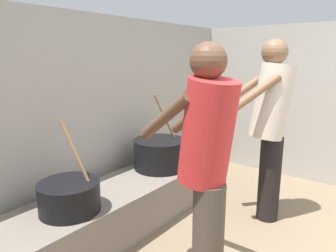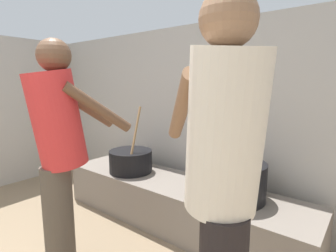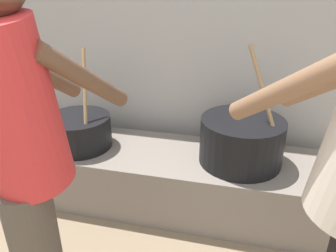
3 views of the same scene
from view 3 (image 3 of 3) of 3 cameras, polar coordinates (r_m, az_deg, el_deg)
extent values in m
cube|color=#ADA8A0|center=(2.55, -0.11, 12.06)|extent=(4.93, 0.20, 1.90)
cube|color=slate|center=(2.37, -1.80, -8.80)|extent=(2.46, 0.60, 0.41)
cylinder|color=black|center=(2.13, 12.65, -2.55)|extent=(0.53, 0.53, 0.30)
cylinder|color=#937047|center=(2.00, 16.20, 6.06)|extent=(0.23, 0.15, 0.51)
cylinder|color=black|center=(2.37, -15.21, -0.91)|extent=(0.44, 0.44, 0.22)
cylinder|color=#937047|center=(2.22, -14.33, 6.12)|extent=(0.10, 0.25, 0.51)
cylinder|color=red|center=(1.26, -25.36, 2.51)|extent=(0.38, 0.44, 0.66)
cylinder|color=brown|center=(1.30, -14.08, 7.94)|extent=(0.18, 0.48, 0.36)
cylinder|color=brown|center=(1.48, -22.18, 8.94)|extent=(0.18, 0.48, 0.36)
cylinder|color=brown|center=(1.08, 20.62, 6.31)|extent=(0.39, 0.40, 0.37)
camera|label=1|loc=(2.32, -77.55, 5.89)|focal=33.33mm
camera|label=2|loc=(0.88, 97.20, -17.10)|focal=28.38mm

